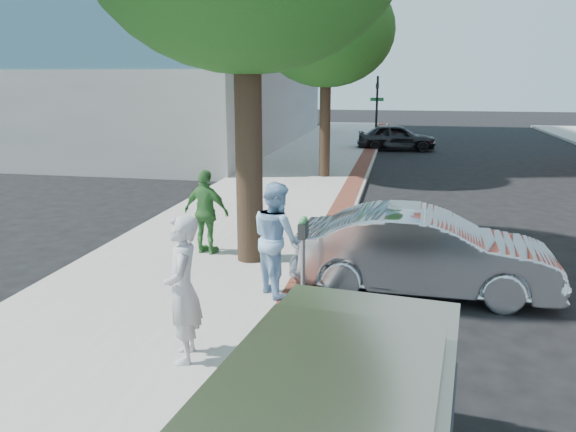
% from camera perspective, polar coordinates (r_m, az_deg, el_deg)
% --- Properties ---
extents(ground, '(120.00, 120.00, 0.00)m').
position_cam_1_polar(ground, '(9.52, -3.29, -8.98)').
color(ground, black).
rests_on(ground, ground).
extents(sidewalk, '(5.00, 60.00, 0.15)m').
position_cam_1_polar(sidewalk, '(17.29, -1.41, 1.76)').
color(sidewalk, '#9E9991').
rests_on(sidewalk, ground).
extents(brick_strip, '(0.60, 60.00, 0.01)m').
position_cam_1_polar(brick_strip, '(16.93, 5.87, 1.71)').
color(brick_strip, brown).
rests_on(brick_strip, sidewalk).
extents(curb, '(0.10, 60.00, 0.15)m').
position_cam_1_polar(curb, '(16.92, 7.04, 1.39)').
color(curb, gray).
rests_on(curb, ground).
extents(office_base, '(18.20, 22.20, 4.00)m').
position_cam_1_polar(office_base, '(34.13, -15.43, 10.51)').
color(office_base, gray).
rests_on(office_base, ground).
extents(signal_near, '(0.70, 0.15, 3.80)m').
position_cam_1_polar(signal_near, '(30.55, 9.01, 10.97)').
color(signal_near, black).
rests_on(signal_near, ground).
extents(tree_far, '(4.80, 4.80, 7.14)m').
position_cam_1_polar(tree_far, '(20.73, 3.92, 18.25)').
color(tree_far, black).
rests_on(tree_far, sidewalk).
extents(parking_meter, '(0.12, 0.32, 1.47)m').
position_cam_1_polar(parking_meter, '(8.68, 1.53, -2.80)').
color(parking_meter, gray).
rests_on(parking_meter, sidewalk).
extents(person_gray, '(0.63, 0.79, 1.91)m').
position_cam_1_polar(person_gray, '(7.25, -10.64, -7.33)').
color(person_gray, '#B2B2B7').
rests_on(person_gray, sidewalk).
extents(person_officer, '(1.15, 1.17, 1.90)m').
position_cam_1_polar(person_officer, '(9.34, -1.19, -2.26)').
color(person_officer, '#94BEE4').
rests_on(person_officer, sidewalk).
extents(person_green, '(1.09, 0.64, 1.74)m').
position_cam_1_polar(person_green, '(11.60, -8.29, 0.40)').
color(person_green, '#3C7E39').
rests_on(person_green, sidewalk).
extents(sedan_silver, '(4.53, 1.71, 1.47)m').
position_cam_1_polar(sedan_silver, '(10.11, 13.63, -3.56)').
color(sedan_silver, silver).
rests_on(sedan_silver, ground).
extents(bg_car, '(4.18, 1.97, 1.38)m').
position_cam_1_polar(bg_car, '(30.12, 10.95, 7.87)').
color(bg_car, black).
rests_on(bg_car, ground).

